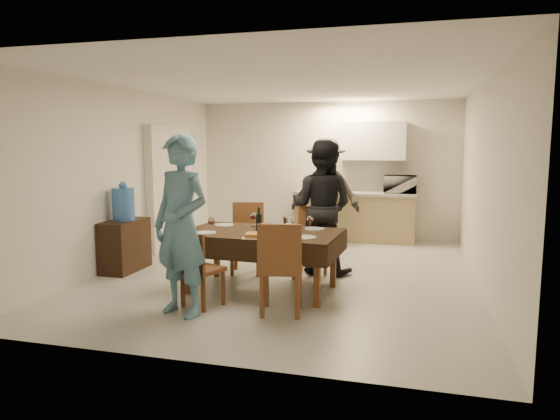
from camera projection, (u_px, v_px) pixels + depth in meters
The scene contains 33 objects.
floor at pixel (288, 273), 6.98m from camera, with size 5.00×6.00×0.02m, color #A9A9A4.
ceiling at pixel (289, 83), 6.64m from camera, with size 5.00×6.00×0.02m, color white.
wall_back at pixel (326, 170), 9.68m from camera, with size 5.00×0.02×2.60m, color silver.
wall_front at pixel (197, 206), 3.94m from camera, with size 5.00×0.02×2.60m, color silver.
wall_left at pixel (127, 177), 7.45m from camera, with size 0.02×6.00×2.60m, color silver.
wall_right at pixel (485, 184), 6.17m from camera, with size 0.02×6.00×2.60m, color silver.
stub_partition at pixel (170, 187), 8.61m from camera, with size 0.15×1.40×2.10m, color white.
kitchen_base_cabinet at pixel (354, 217), 9.33m from camera, with size 2.20×0.60×0.86m, color tan.
kitchen_worktop at pixel (355, 193), 9.27m from camera, with size 2.24×0.64×0.05m, color #A1A19C.
upper_cabinet at pixel (373, 141), 9.21m from camera, with size 1.20×0.34×0.70m, color silver.
dining_table at pixel (262, 234), 6.07m from camera, with size 1.95×1.21×0.74m.
chair_near_left at pixel (199, 262), 5.41m from camera, with size 0.50×0.51×0.46m.
chair_near_right at pixel (279, 259), 5.16m from camera, with size 0.52×0.52×0.54m.
chair_far_left at pixel (244, 232), 6.83m from camera, with size 0.52×0.53×0.53m.
chair_far_right at pixel (309, 236), 6.60m from camera, with size 0.45×0.45×0.51m.
console at pixel (125, 245), 7.08m from camera, with size 0.39×0.78×0.72m, color black.
water_jug at pixel (123, 204), 7.00m from camera, with size 0.31×0.31×0.46m, color #3B76CB.
wine_bottle at pixel (259, 219), 6.11m from camera, with size 0.07×0.07×0.29m, color black, non-canonical shape.
water_pitcher at pixel (288, 225), 5.91m from camera, with size 0.13×0.13×0.20m, color white.
savoury_tart at pixel (260, 235), 5.67m from camera, with size 0.38×0.29×0.05m, color #B17534.
salad_bowl at pixel (289, 227), 6.16m from camera, with size 0.18×0.18×0.07m, color silver.
mushroom_dish at pixel (264, 226), 6.34m from camera, with size 0.21×0.21×0.04m, color silver.
wine_glass_a at pixel (211, 225), 5.95m from camera, with size 0.08×0.08×0.19m, color white, non-canonical shape.
wine_glass_b at pixel (310, 223), 6.15m from camera, with size 0.08×0.08×0.18m, color white, non-canonical shape.
wine_glass_c at pixel (253, 220), 6.39m from camera, with size 0.08×0.08×0.19m, color white, non-canonical shape.
plate_near_left at pixel (206, 233), 5.93m from camera, with size 0.24×0.24×0.01m, color silver.
plate_near_right at pixel (304, 238), 5.62m from camera, with size 0.27×0.27×0.02m, color silver.
plate_far_left at pixel (224, 225), 6.51m from camera, with size 0.25×0.25×0.01m, color silver.
plate_far_right at pixel (315, 229), 6.20m from camera, with size 0.24×0.24×0.01m, color silver.
microwave at pixel (400, 184), 9.04m from camera, with size 0.58×0.39×0.32m, color silver.
person_near at pixel (181, 226), 5.17m from camera, with size 0.69×0.45×1.89m, color teal.
person_far at pixel (322, 207), 6.90m from camera, with size 0.90×0.70×1.85m, color black.
person_kitchen at pixel (325, 191), 8.96m from camera, with size 1.23×0.71×1.90m, color black.
Camera 1 is at (1.65, -6.60, 1.78)m, focal length 32.00 mm.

